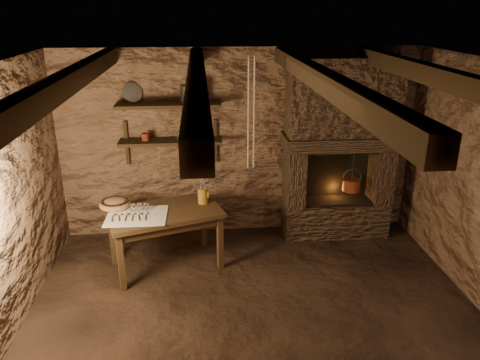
{
  "coord_description": "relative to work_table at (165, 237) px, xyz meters",
  "views": [
    {
      "loc": [
        -0.48,
        -3.72,
        2.88
      ],
      "look_at": [
        -0.08,
        0.9,
        1.13
      ],
      "focal_mm": 35.0,
      "sensor_mm": 36.0,
      "label": 1
    }
  ],
  "objects": [
    {
      "name": "floor",
      "position": [
        0.92,
        -1.11,
        -0.38
      ],
      "size": [
        4.5,
        4.5,
        0.0
      ],
      "primitive_type": "plane",
      "color": "black",
      "rests_on": "ground"
    },
    {
      "name": "back_wall",
      "position": [
        0.92,
        0.89,
        0.82
      ],
      "size": [
        4.5,
        0.04,
        2.4
      ],
      "primitive_type": "cube",
      "color": "brown",
      "rests_on": "floor"
    },
    {
      "name": "ceiling",
      "position": [
        0.92,
        -1.11,
        2.02
      ],
      "size": [
        4.5,
        4.0,
        0.04
      ],
      "primitive_type": "cube",
      "color": "black",
      "rests_on": "back_wall"
    },
    {
      "name": "beam_far_left",
      "position": [
        -0.58,
        -1.11,
        1.93
      ],
      "size": [
        0.14,
        3.95,
        0.16
      ],
      "primitive_type": "cube",
      "color": "black",
      "rests_on": "ceiling"
    },
    {
      "name": "beam_mid_left",
      "position": [
        0.42,
        -1.11,
        1.93
      ],
      "size": [
        0.14,
        3.95,
        0.16
      ],
      "primitive_type": "cube",
      "color": "black",
      "rests_on": "ceiling"
    },
    {
      "name": "beam_mid_right",
      "position": [
        1.42,
        -1.11,
        1.93
      ],
      "size": [
        0.14,
        3.95,
        0.16
      ],
      "primitive_type": "cube",
      "color": "black",
      "rests_on": "ceiling"
    },
    {
      "name": "beam_far_right",
      "position": [
        2.42,
        -1.11,
        1.93
      ],
      "size": [
        0.14,
        3.95,
        0.16
      ],
      "primitive_type": "cube",
      "color": "black",
      "rests_on": "ceiling"
    },
    {
      "name": "shelf_lower",
      "position": [
        0.07,
        0.73,
        0.92
      ],
      "size": [
        1.25,
        0.3,
        0.04
      ],
      "primitive_type": "cube",
      "color": "black",
      "rests_on": "back_wall"
    },
    {
      "name": "shelf_upper",
      "position": [
        0.07,
        0.73,
        1.37
      ],
      "size": [
        1.25,
        0.3,
        0.04
      ],
      "primitive_type": "cube",
      "color": "black",
      "rests_on": "back_wall"
    },
    {
      "name": "hearth",
      "position": [
        2.17,
        0.66,
        0.85
      ],
      "size": [
        1.43,
        0.51,
        2.3
      ],
      "color": "#322219",
      "rests_on": "floor"
    },
    {
      "name": "work_table",
      "position": [
        0.0,
        0.0,
        0.0
      ],
      "size": [
        1.4,
        1.06,
        0.71
      ],
      "rotation": [
        0.0,
        0.0,
        0.32
      ],
      "color": "black",
      "rests_on": "floor"
    },
    {
      "name": "linen_cloth",
      "position": [
        -0.28,
        -0.12,
        0.33
      ],
      "size": [
        0.66,
        0.53,
        0.01
      ],
      "primitive_type": "cube",
      "rotation": [
        0.0,
        0.0,
        -0.02
      ],
      "color": "white",
      "rests_on": "work_table"
    },
    {
      "name": "pewter_cutlery_row",
      "position": [
        -0.28,
        -0.14,
        0.34
      ],
      "size": [
        0.55,
        0.22,
        0.01
      ],
      "primitive_type": null,
      "rotation": [
        0.0,
        0.0,
        -0.02
      ],
      "color": "gray",
      "rests_on": "linen_cloth"
    },
    {
      "name": "drinking_glasses",
      "position": [
        -0.26,
        0.0,
        0.38
      ],
      "size": [
        0.21,
        0.06,
        0.08
      ],
      "primitive_type": null,
      "color": "white",
      "rests_on": "linen_cloth"
    },
    {
      "name": "stoneware_jug",
      "position": [
        0.44,
        0.18,
        0.5
      ],
      "size": [
        0.14,
        0.14,
        0.42
      ],
      "rotation": [
        0.0,
        0.0,
        -0.19
      ],
      "color": "olive",
      "rests_on": "work_table"
    },
    {
      "name": "wooden_bowl",
      "position": [
        -0.55,
        0.13,
        0.37
      ],
      "size": [
        0.38,
        0.38,
        0.13
      ],
      "primitive_type": "ellipsoid",
      "rotation": [
        0.0,
        0.0,
        0.08
      ],
      "color": "#9A6E42",
      "rests_on": "work_table"
    },
    {
      "name": "iron_stockpot",
      "position": [
        0.34,
        0.73,
        1.48
      ],
      "size": [
        0.32,
        0.32,
        0.19
      ],
      "primitive_type": "cylinder",
      "rotation": [
        0.0,
        0.0,
        -0.36
      ],
      "color": "#33302D",
      "rests_on": "shelf_upper"
    },
    {
      "name": "tin_pan",
      "position": [
        -0.36,
        0.83,
        1.51
      ],
      "size": [
        0.26,
        0.19,
        0.23
      ],
      "primitive_type": "cylinder",
      "rotation": [
        1.26,
        0.0,
        0.43
      ],
      "color": "gray",
      "rests_on": "shelf_upper"
    },
    {
      "name": "small_kettle",
      "position": [
        0.21,
        0.73,
        0.99
      ],
      "size": [
        0.16,
        0.13,
        0.16
      ],
      "primitive_type": null,
      "rotation": [
        0.0,
        0.0,
        0.13
      ],
      "color": "gray",
      "rests_on": "shelf_lower"
    },
    {
      "name": "rusty_tin",
      "position": [
        -0.23,
        0.73,
        0.98
      ],
      "size": [
        0.11,
        0.11,
        0.09
      ],
      "primitive_type": "cylinder",
      "rotation": [
        0.0,
        0.0,
        -0.24
      ],
      "color": "maroon",
      "rests_on": "shelf_lower"
    },
    {
      "name": "red_pot",
      "position": [
        2.35,
        0.61,
        0.33
      ],
      "size": [
        0.25,
        0.25,
        0.54
      ],
      "rotation": [
        0.0,
        0.0,
        -0.12
      ],
      "color": "maroon",
      "rests_on": "hearth"
    },
    {
      "name": "hanging_ropes",
      "position": [
        0.97,
        -0.06,
        1.42
      ],
      "size": [
        0.08,
        0.08,
        1.2
      ],
      "primitive_type": null,
      "color": "tan",
      "rests_on": "ceiling"
    }
  ]
}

